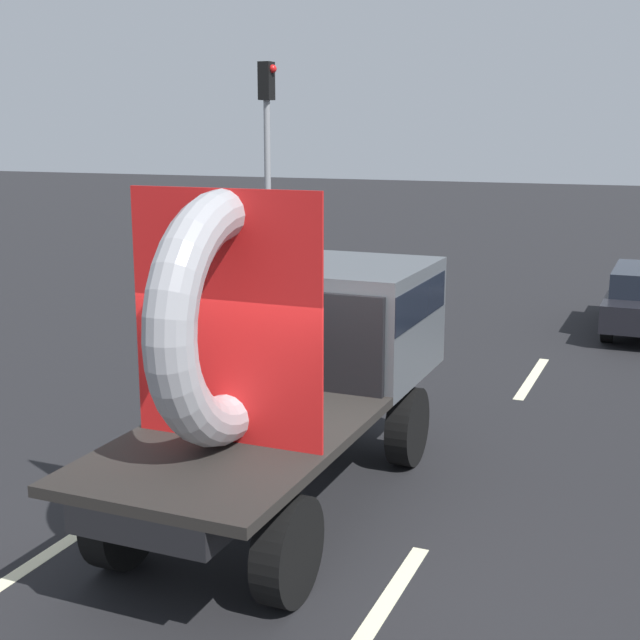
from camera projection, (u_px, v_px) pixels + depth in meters
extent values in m
plane|color=black|center=(268.00, 536.00, 8.78)|extent=(120.00, 120.00, 0.00)
cylinder|color=black|center=(280.00, 409.00, 11.23)|extent=(0.28, 0.96, 0.96)
cylinder|color=black|center=(407.00, 426.00, 10.59)|extent=(0.28, 0.96, 0.96)
cylinder|color=black|center=(122.00, 517.00, 8.12)|extent=(0.28, 0.96, 0.96)
cylinder|color=black|center=(288.00, 550.00, 7.48)|extent=(0.28, 0.96, 0.96)
cube|color=black|center=(284.00, 424.00, 9.27)|extent=(1.30, 5.54, 0.25)
cube|color=#4C5156|center=(343.00, 319.00, 10.64)|extent=(2.00, 2.11, 1.35)
cube|color=black|center=(341.00, 295.00, 10.53)|extent=(2.02, 2.01, 0.44)
cube|color=black|center=(236.00, 441.00, 8.28)|extent=(2.00, 3.43, 0.10)
cube|color=black|center=(306.00, 341.00, 9.65)|extent=(1.80, 0.08, 1.10)
torus|color=#9E9EA3|center=(226.00, 318.00, 7.88)|extent=(0.45, 2.33, 2.33)
cube|color=red|center=(226.00, 318.00, 7.88)|extent=(1.90, 0.03, 2.33)
cylinder|color=black|center=(618.00, 303.00, 19.02)|extent=(0.21, 0.61, 0.61)
cylinder|color=black|center=(608.00, 327.00, 16.72)|extent=(0.21, 0.61, 0.61)
cylinder|color=gray|center=(268.00, 197.00, 21.79)|extent=(0.16, 0.16, 4.68)
cube|color=black|center=(266.00, 81.00, 21.19)|extent=(0.30, 0.36, 0.90)
sphere|color=red|center=(273.00, 69.00, 21.06)|extent=(0.20, 0.20, 0.20)
cube|color=beige|center=(49.00, 553.00, 8.43)|extent=(0.16, 2.98, 0.01)
cube|color=beige|center=(340.00, 362.00, 15.33)|extent=(0.16, 2.36, 0.01)
cube|color=beige|center=(380.00, 611.00, 7.41)|extent=(0.16, 2.45, 0.01)
cube|color=beige|center=(532.00, 378.00, 14.36)|extent=(0.16, 2.59, 0.01)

